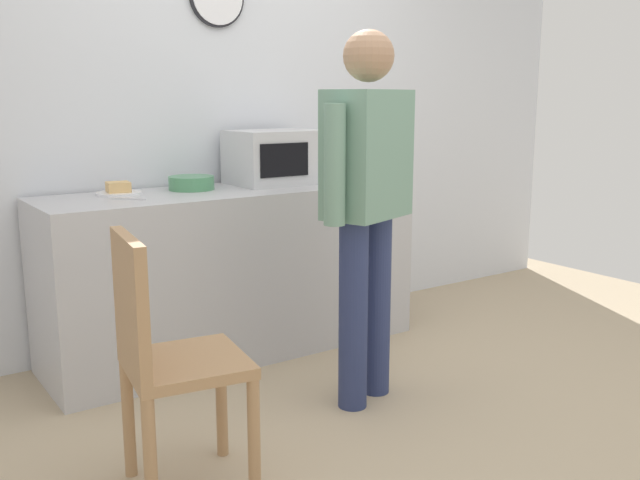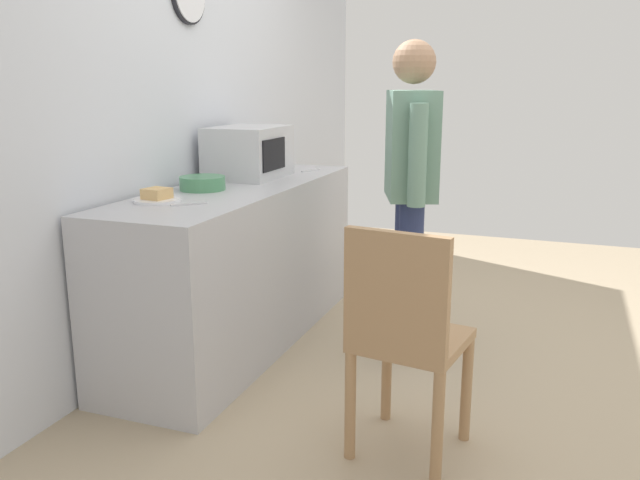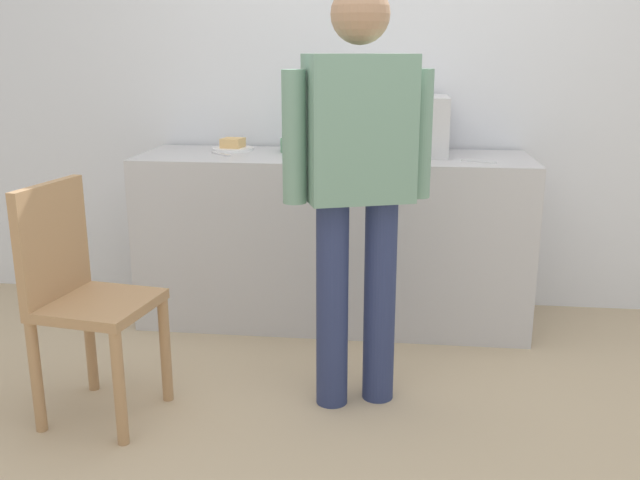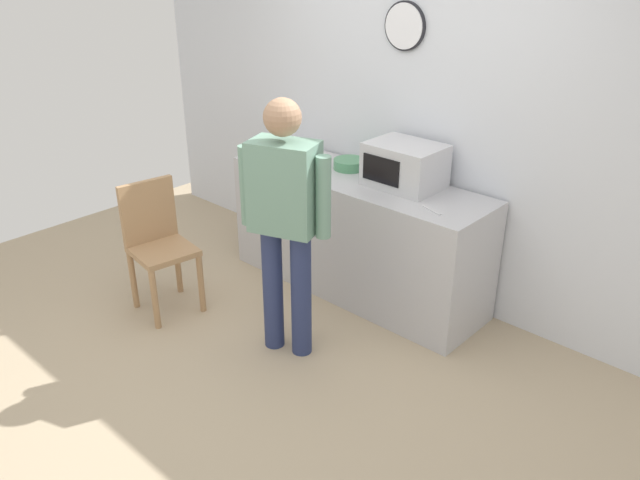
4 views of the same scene
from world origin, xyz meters
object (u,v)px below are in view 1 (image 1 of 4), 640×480
at_px(sandwich_plate, 118,191).
at_px(salad_bowl, 191,183).
at_px(spoon_utensil, 356,182).
at_px(fork_utensil, 128,199).
at_px(person_standing, 367,191).
at_px(microwave, 276,157).
at_px(wooden_chair, 164,353).

relative_size(sandwich_plate, salad_bowl, 0.94).
bearing_deg(spoon_utensil, fork_utensil, 175.75).
bearing_deg(salad_bowl, fork_utensil, -158.06).
distance_m(salad_bowl, person_standing, 1.10).
bearing_deg(microwave, spoon_utensil, -31.62).
distance_m(sandwich_plate, salad_bowl, 0.39).
relative_size(fork_utensil, wooden_chair, 0.18).
bearing_deg(person_standing, salad_bowl, 109.48).
xyz_separation_m(sandwich_plate, person_standing, (0.75, -1.05, 0.05)).
relative_size(microwave, wooden_chair, 0.53).
height_order(sandwich_plate, spoon_utensil, sandwich_plate).
bearing_deg(salad_bowl, wooden_chair, -118.80).
xyz_separation_m(salad_bowl, spoon_utensil, (0.90, -0.26, -0.03)).
bearing_deg(wooden_chair, fork_utensil, 75.31).
distance_m(microwave, salad_bowl, 0.52).
height_order(spoon_utensil, person_standing, person_standing).
bearing_deg(wooden_chair, salad_bowl, 61.20).
xyz_separation_m(spoon_utensil, person_standing, (-0.54, -0.77, 0.07)).
bearing_deg(sandwich_plate, person_standing, -54.42).
bearing_deg(spoon_utensil, person_standing, -124.84).
distance_m(microwave, person_standing, 1.03).
bearing_deg(microwave, salad_bowl, 177.76).
distance_m(microwave, wooden_chair, 1.81).
distance_m(microwave, spoon_utensil, 0.48).
bearing_deg(fork_utensil, person_standing, -48.37).
bearing_deg(salad_bowl, sandwich_plate, 176.94).
xyz_separation_m(fork_utensil, spoon_utensil, (1.31, -0.10, 0.00)).
height_order(salad_bowl, person_standing, person_standing).
relative_size(microwave, salad_bowl, 2.08).
bearing_deg(person_standing, sandwich_plate, 125.58).
bearing_deg(spoon_utensil, sandwich_plate, 167.67).
height_order(salad_bowl, fork_utensil, salad_bowl).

